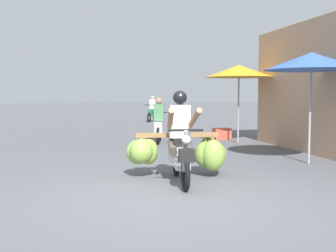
% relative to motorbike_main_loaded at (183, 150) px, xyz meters
% --- Properties ---
extents(ground_plane, '(120.00, 120.00, 0.00)m').
position_rel_motorbike_main_loaded_xyz_m(ground_plane, '(-0.65, -1.30, -0.51)').
color(ground_plane, '#56595E').
extents(motorbike_main_loaded, '(1.92, 1.76, 1.58)m').
position_rel_motorbike_main_loaded_xyz_m(motorbike_main_loaded, '(0.00, 0.00, 0.00)').
color(motorbike_main_loaded, black).
rests_on(motorbike_main_loaded, ground).
extents(motorbike_distant_ahead_left, '(0.61, 1.59, 1.40)m').
position_rel_motorbike_main_loaded_xyz_m(motorbike_distant_ahead_left, '(0.59, 5.31, 0.05)').
color(motorbike_distant_ahead_left, black).
rests_on(motorbike_distant_ahead_left, ground).
extents(motorbike_distant_ahead_right, '(0.87, 1.48, 1.40)m').
position_rel_motorbike_main_loaded_xyz_m(motorbike_distant_ahead_right, '(2.06, 14.75, 0.05)').
color(motorbike_distant_ahead_right, black).
rests_on(motorbike_distant_ahead_right, ground).
extents(market_umbrella_near_shop, '(2.06, 2.06, 2.41)m').
position_rel_motorbike_main_loaded_xyz_m(market_umbrella_near_shop, '(3.01, 4.80, 1.70)').
color(market_umbrella_near_shop, '#99999E').
rests_on(market_umbrella_near_shop, ground).
extents(market_umbrella_further_along, '(2.03, 2.03, 2.41)m').
position_rel_motorbike_main_loaded_xyz_m(market_umbrella_further_along, '(3.08, 0.90, 1.71)').
color(market_umbrella_further_along, '#99999E').
rests_on(market_umbrella_further_along, ground).
extents(produce_crate, '(0.56, 0.40, 0.36)m').
position_rel_motorbike_main_loaded_xyz_m(produce_crate, '(2.87, 5.89, -0.33)').
color(produce_crate, '#CC4C38').
rests_on(produce_crate, ground).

